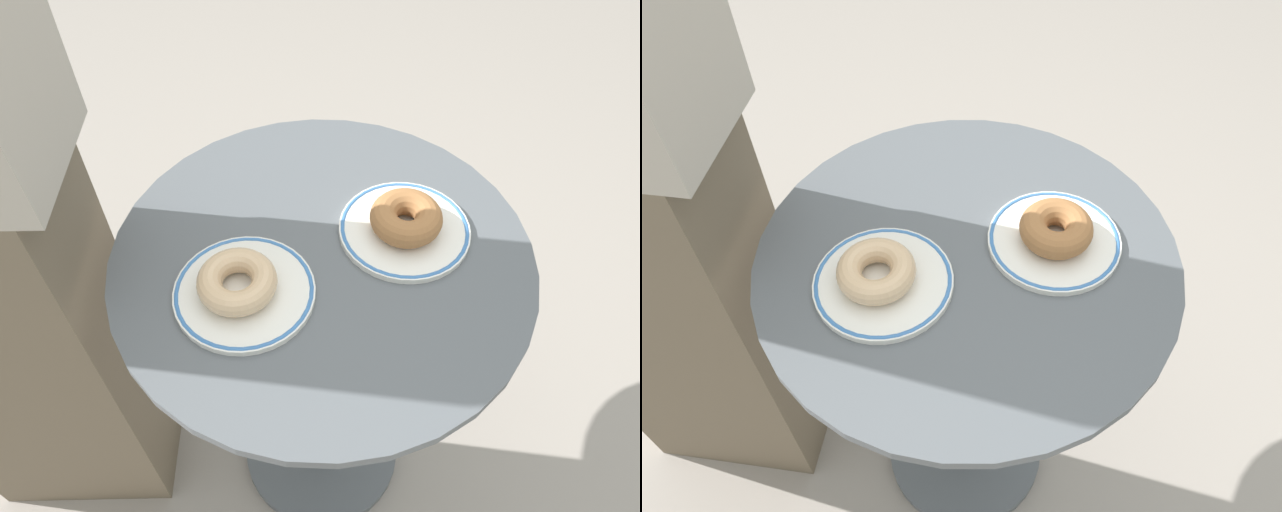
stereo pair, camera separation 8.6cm
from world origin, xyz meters
The scene contains 6 objects.
ground_plane centered at (0.00, 0.00, -0.01)m, with size 7.00×7.00×0.02m, color #9E9389.
cafe_table centered at (0.00, 0.00, 0.50)m, with size 0.64×0.64×0.76m.
plate_left centered at (-0.13, -0.02, 0.77)m, with size 0.20×0.20×0.01m.
plate_right centered at (0.13, -0.02, 0.77)m, with size 0.20×0.20×0.01m.
donut_glazed centered at (-0.14, -0.02, 0.79)m, with size 0.11×0.11×0.04m, color #E0B789.
donut_cinnamon centered at (0.13, -0.02, 0.80)m, with size 0.11×0.11×0.04m, color #A36B3D.
Camera 1 is at (-0.25, -0.52, 1.46)m, focal length 34.03 mm.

